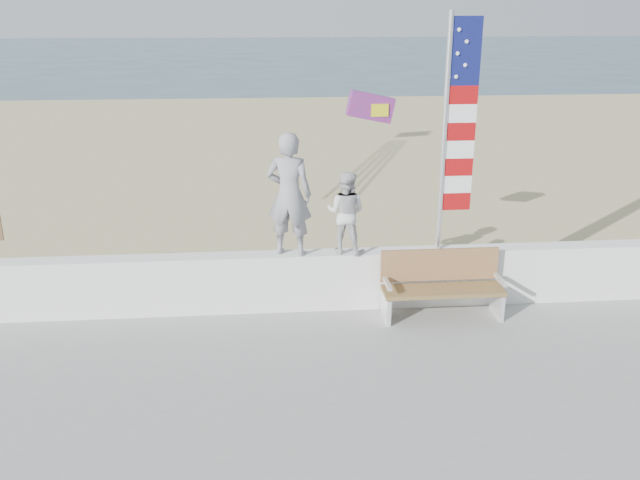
# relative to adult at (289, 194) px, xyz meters

# --- Properties ---
(ground) EXTENTS (220.00, 220.00, 0.00)m
(ground) POSITION_rel_adult_xyz_m (0.24, -2.00, -2.01)
(ground) COLOR #2D4B5B
(ground) RESTS_ON ground
(sand) EXTENTS (90.00, 40.00, 0.08)m
(sand) POSITION_rel_adult_xyz_m (0.24, 7.00, -1.97)
(sand) COLOR tan
(sand) RESTS_ON ground
(seawall) EXTENTS (30.00, 0.35, 0.90)m
(seawall) POSITION_rel_adult_xyz_m (0.24, 0.00, -1.38)
(seawall) COLOR white
(seawall) RESTS_ON boardwalk
(adult) EXTENTS (0.77, 0.61, 1.85)m
(adult) POSITION_rel_adult_xyz_m (0.00, 0.00, 0.00)
(adult) COLOR gray
(adult) RESTS_ON seawall
(child) EXTENTS (0.74, 0.67, 1.25)m
(child) POSITION_rel_adult_xyz_m (0.84, 0.00, -0.30)
(child) COLOR silver
(child) RESTS_ON seawall
(bench) EXTENTS (1.80, 0.57, 1.00)m
(bench) POSITION_rel_adult_xyz_m (2.25, -0.45, -1.32)
(bench) COLOR olive
(bench) RESTS_ON boardwalk
(flag) EXTENTS (0.50, 0.08, 3.50)m
(flag) POSITION_rel_adult_xyz_m (2.41, -0.00, 0.99)
(flag) COLOR silver
(flag) RESTS_ON seawall
(parafoil_kite) EXTENTS (0.89, 0.28, 0.60)m
(parafoil_kite) POSITION_rel_adult_xyz_m (1.59, 2.36, 0.93)
(parafoil_kite) COLOR red
(parafoil_kite) RESTS_ON ground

